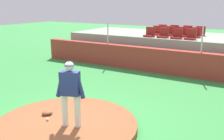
{
  "coord_description": "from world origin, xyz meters",
  "views": [
    {
      "loc": [
        4.24,
        -4.67,
        3.21
      ],
      "look_at": [
        0.0,
        2.34,
        1.08
      ],
      "focal_mm": 41.56,
      "sensor_mm": 36.0,
      "label": 1
    }
  ],
  "objects_px": {
    "pitcher": "(70,89)",
    "baseball": "(47,119)",
    "stadium_chair_10": "(187,32)",
    "fielding_glove": "(47,113)",
    "stadium_chair_6": "(182,34)",
    "stadium_chair_1": "(163,34)",
    "stadium_chair_4": "(157,32)",
    "stadium_chair_9": "(174,31)",
    "stadium_chair_0": "(150,34)",
    "stadium_chair_11": "(200,33)",
    "stadium_chair_5": "(169,33)",
    "stadium_chair_3": "(191,36)",
    "stadium_chair_7": "(195,34)",
    "stadium_chair_2": "(177,35)",
    "stadium_chair_8": "(162,31)"
  },
  "relations": [
    {
      "from": "fielding_glove",
      "to": "stadium_chair_6",
      "type": "xyz_separation_m",
      "value": [
        1.13,
        8.65,
        1.43
      ]
    },
    {
      "from": "stadium_chair_1",
      "to": "stadium_chair_11",
      "type": "height_order",
      "value": "same"
    },
    {
      "from": "pitcher",
      "to": "stadium_chair_4",
      "type": "xyz_separation_m",
      "value": [
        -1.28,
        8.81,
        0.49
      ]
    },
    {
      "from": "stadium_chair_4",
      "to": "stadium_chair_8",
      "type": "height_order",
      "value": "same"
    },
    {
      "from": "stadium_chair_4",
      "to": "stadium_chair_9",
      "type": "xyz_separation_m",
      "value": [
        0.66,
        0.92,
        0.0
      ]
    },
    {
      "from": "baseball",
      "to": "stadium_chair_3",
      "type": "bearing_deg",
      "value": 79.26
    },
    {
      "from": "stadium_chair_10",
      "to": "stadium_chair_9",
      "type": "bearing_deg",
      "value": 1.45
    },
    {
      "from": "stadium_chair_1",
      "to": "stadium_chair_5",
      "type": "relative_size",
      "value": 1.0
    },
    {
      "from": "stadium_chair_9",
      "to": "stadium_chair_11",
      "type": "distance_m",
      "value": 1.45
    },
    {
      "from": "stadium_chair_1",
      "to": "stadium_chair_9",
      "type": "distance_m",
      "value": 1.79
    },
    {
      "from": "stadium_chair_1",
      "to": "stadium_chair_4",
      "type": "distance_m",
      "value": 1.12
    },
    {
      "from": "pitcher",
      "to": "stadium_chair_1",
      "type": "distance_m",
      "value": 7.98
    },
    {
      "from": "pitcher",
      "to": "fielding_glove",
      "type": "distance_m",
      "value": 1.38
    },
    {
      "from": "stadium_chair_4",
      "to": "stadium_chair_6",
      "type": "bearing_deg",
      "value": 179.61
    },
    {
      "from": "stadium_chair_2",
      "to": "stadium_chair_11",
      "type": "bearing_deg",
      "value": -111.21
    },
    {
      "from": "baseball",
      "to": "stadium_chair_8",
      "type": "xyz_separation_m",
      "value": [
        -0.57,
        9.81,
        1.44
      ]
    },
    {
      "from": "stadium_chair_2",
      "to": "pitcher",
      "type": "bearing_deg",
      "value": 89.06
    },
    {
      "from": "stadium_chair_3",
      "to": "stadium_chair_11",
      "type": "bearing_deg",
      "value": -91.38
    },
    {
      "from": "fielding_glove",
      "to": "stadium_chair_9",
      "type": "bearing_deg",
      "value": 33.39
    },
    {
      "from": "stadium_chair_3",
      "to": "stadium_chair_8",
      "type": "xyz_separation_m",
      "value": [
        -2.1,
        1.75,
        0.0
      ]
    },
    {
      "from": "stadium_chair_4",
      "to": "stadium_chair_10",
      "type": "xyz_separation_m",
      "value": [
        1.4,
        0.94,
        0.0
      ]
    },
    {
      "from": "pitcher",
      "to": "fielding_glove",
      "type": "relative_size",
      "value": 5.67
    },
    {
      "from": "pitcher",
      "to": "stadium_chair_1",
      "type": "bearing_deg",
      "value": 74.61
    },
    {
      "from": "stadium_chair_1",
      "to": "stadium_chair_11",
      "type": "bearing_deg",
      "value": -128.52
    },
    {
      "from": "stadium_chair_3",
      "to": "pitcher",
      "type": "bearing_deg",
      "value": 84.35
    },
    {
      "from": "stadium_chair_5",
      "to": "stadium_chair_6",
      "type": "height_order",
      "value": "same"
    },
    {
      "from": "stadium_chair_1",
      "to": "stadium_chair_7",
      "type": "xyz_separation_m",
      "value": [
        1.36,
        0.89,
        0.0
      ]
    },
    {
      "from": "baseball",
      "to": "stadium_chair_10",
      "type": "height_order",
      "value": "stadium_chair_10"
    },
    {
      "from": "stadium_chair_0",
      "to": "baseball",
      "type": "bearing_deg",
      "value": 94.09
    },
    {
      "from": "baseball",
      "to": "stadium_chair_2",
      "type": "relative_size",
      "value": 0.15
    },
    {
      "from": "stadium_chair_6",
      "to": "stadium_chair_11",
      "type": "relative_size",
      "value": 1.0
    },
    {
      "from": "stadium_chair_8",
      "to": "stadium_chair_0",
      "type": "bearing_deg",
      "value": 89.91
    },
    {
      "from": "stadium_chair_4",
      "to": "stadium_chair_9",
      "type": "distance_m",
      "value": 1.13
    },
    {
      "from": "stadium_chair_0",
      "to": "stadium_chair_10",
      "type": "distance_m",
      "value": 2.32
    },
    {
      "from": "pitcher",
      "to": "baseball",
      "type": "xyz_separation_m",
      "value": [
        -0.74,
        -0.11,
        -0.95
      ]
    },
    {
      "from": "stadium_chair_0",
      "to": "stadium_chair_1",
      "type": "distance_m",
      "value": 0.74
    },
    {
      "from": "stadium_chair_8",
      "to": "stadium_chair_5",
      "type": "bearing_deg",
      "value": 129.39
    },
    {
      "from": "pitcher",
      "to": "stadium_chair_4",
      "type": "height_order",
      "value": "stadium_chair_4"
    },
    {
      "from": "stadium_chair_3",
      "to": "stadium_chair_11",
      "type": "relative_size",
      "value": 1.0
    },
    {
      "from": "baseball",
      "to": "stadium_chair_5",
      "type": "relative_size",
      "value": 0.15
    },
    {
      "from": "fielding_glove",
      "to": "stadium_chair_4",
      "type": "relative_size",
      "value": 0.6
    },
    {
      "from": "stadium_chair_3",
      "to": "stadium_chair_5",
      "type": "relative_size",
      "value": 1.0
    },
    {
      "from": "pitcher",
      "to": "stadium_chair_2",
      "type": "relative_size",
      "value": 3.4
    },
    {
      "from": "stadium_chair_3",
      "to": "stadium_chair_4",
      "type": "bearing_deg",
      "value": -22.64
    },
    {
      "from": "stadium_chair_4",
      "to": "pitcher",
      "type": "bearing_deg",
      "value": 98.25
    },
    {
      "from": "stadium_chair_4",
      "to": "stadium_chair_10",
      "type": "distance_m",
      "value": 1.69
    },
    {
      "from": "baseball",
      "to": "pitcher",
      "type": "bearing_deg",
      "value": 8.08
    },
    {
      "from": "pitcher",
      "to": "stadium_chair_3",
      "type": "height_order",
      "value": "stadium_chair_3"
    },
    {
      "from": "stadium_chair_0",
      "to": "stadium_chair_11",
      "type": "distance_m",
      "value": 2.79
    },
    {
      "from": "stadium_chair_4",
      "to": "stadium_chair_6",
      "type": "height_order",
      "value": "same"
    }
  ]
}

